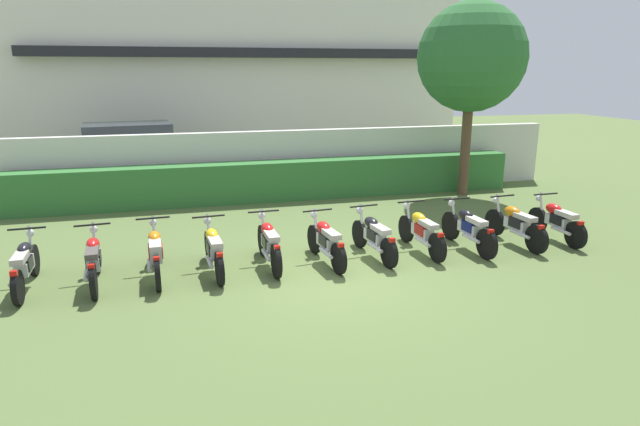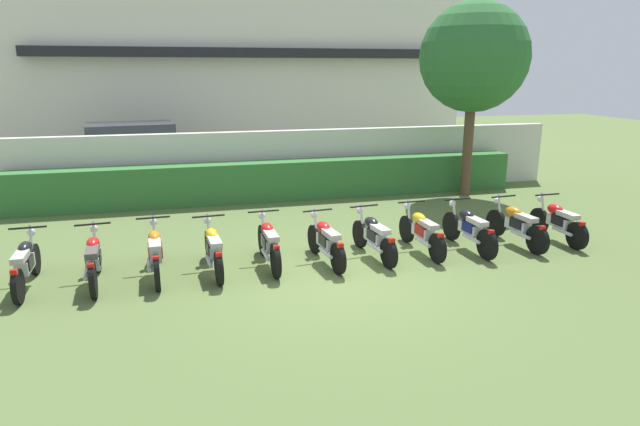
# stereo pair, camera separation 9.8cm
# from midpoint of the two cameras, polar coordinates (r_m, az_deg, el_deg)

# --- Properties ---
(ground) EXTENTS (60.00, 60.00, 0.00)m
(ground) POSITION_cam_midpoint_polar(r_m,az_deg,el_deg) (9.67, 1.43, -6.75)
(ground) COLOR #566B38
(building) EXTENTS (18.71, 6.50, 7.95)m
(building) POSITION_cam_midpoint_polar(r_m,az_deg,el_deg) (24.95, -9.45, 15.69)
(building) COLOR silver
(building) RESTS_ON ground
(compound_wall) EXTENTS (17.78, 0.30, 1.87)m
(compound_wall) POSITION_cam_midpoint_polar(r_m,az_deg,el_deg) (15.81, -5.49, 5.29)
(compound_wall) COLOR silver
(compound_wall) RESTS_ON ground
(hedge_row) EXTENTS (14.22, 0.70, 1.10)m
(hedge_row) POSITION_cam_midpoint_polar(r_m,az_deg,el_deg) (15.21, -5.01, 3.42)
(hedge_row) COLOR #337033
(hedge_row) RESTS_ON ground
(parked_car) EXTENTS (4.69, 2.52, 1.89)m
(parked_car) POSITION_cam_midpoint_polar(r_m,az_deg,el_deg) (18.84, -19.23, 6.08)
(parked_car) COLOR navy
(parked_car) RESTS_ON ground
(tree_near_inspector) EXTENTS (3.03, 3.03, 5.43)m
(tree_near_inspector) POSITION_cam_midpoint_polar(r_m,az_deg,el_deg) (16.11, 15.61, 15.57)
(tree_near_inspector) COLOR brown
(tree_near_inspector) RESTS_ON ground
(motorcycle_in_row_0) EXTENTS (0.60, 1.89, 0.94)m
(motorcycle_in_row_0) POSITION_cam_midpoint_polar(r_m,az_deg,el_deg) (10.27, -29.07, -4.79)
(motorcycle_in_row_0) COLOR black
(motorcycle_in_row_0) RESTS_ON ground
(motorcycle_in_row_1) EXTENTS (0.60, 1.88, 0.96)m
(motorcycle_in_row_1) POSITION_cam_midpoint_polar(r_m,az_deg,el_deg) (9.96, -23.11, -4.60)
(motorcycle_in_row_1) COLOR black
(motorcycle_in_row_1) RESTS_ON ground
(motorcycle_in_row_2) EXTENTS (0.60, 1.96, 0.97)m
(motorcycle_in_row_2) POSITION_cam_midpoint_polar(r_m,az_deg,el_deg) (9.97, -17.31, -4.01)
(motorcycle_in_row_2) COLOR black
(motorcycle_in_row_2) RESTS_ON ground
(motorcycle_in_row_3) EXTENTS (0.60, 1.87, 0.95)m
(motorcycle_in_row_3) POSITION_cam_midpoint_polar(r_m,az_deg,el_deg) (9.91, -11.51, -3.77)
(motorcycle_in_row_3) COLOR black
(motorcycle_in_row_3) RESTS_ON ground
(motorcycle_in_row_4) EXTENTS (0.60, 1.87, 0.97)m
(motorcycle_in_row_4) POSITION_cam_midpoint_polar(r_m,az_deg,el_deg) (10.07, -5.72, -3.18)
(motorcycle_in_row_4) COLOR black
(motorcycle_in_row_4) RESTS_ON ground
(motorcycle_in_row_5) EXTENTS (0.60, 1.81, 0.95)m
(motorcycle_in_row_5) POSITION_cam_midpoint_polar(r_m,az_deg,el_deg) (10.19, 0.35, -2.97)
(motorcycle_in_row_5) COLOR black
(motorcycle_in_row_5) RESTS_ON ground
(motorcycle_in_row_6) EXTENTS (0.60, 1.87, 0.94)m
(motorcycle_in_row_6) POSITION_cam_midpoint_polar(r_m,az_deg,el_deg) (10.55, 5.46, -2.40)
(motorcycle_in_row_6) COLOR black
(motorcycle_in_row_6) RESTS_ON ground
(motorcycle_in_row_7) EXTENTS (0.60, 1.92, 0.95)m
(motorcycle_in_row_7) POSITION_cam_midpoint_polar(r_m,az_deg,el_deg) (11.00, 10.44, -1.85)
(motorcycle_in_row_7) COLOR black
(motorcycle_in_row_7) RESTS_ON ground
(motorcycle_in_row_8) EXTENTS (0.60, 1.95, 0.96)m
(motorcycle_in_row_8) POSITION_cam_midpoint_polar(r_m,az_deg,el_deg) (11.38, 15.21, -1.52)
(motorcycle_in_row_8) COLOR black
(motorcycle_in_row_8) RESTS_ON ground
(motorcycle_in_row_9) EXTENTS (0.60, 1.91, 0.95)m
(motorcycle_in_row_9) POSITION_cam_midpoint_polar(r_m,az_deg,el_deg) (11.99, 19.79, -1.08)
(motorcycle_in_row_9) COLOR black
(motorcycle_in_row_9) RESTS_ON ground
(motorcycle_in_row_10) EXTENTS (0.60, 1.78, 0.95)m
(motorcycle_in_row_10) POSITION_cam_midpoint_polar(r_m,az_deg,el_deg) (12.59, 23.60, -0.74)
(motorcycle_in_row_10) COLOR black
(motorcycle_in_row_10) RESTS_ON ground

